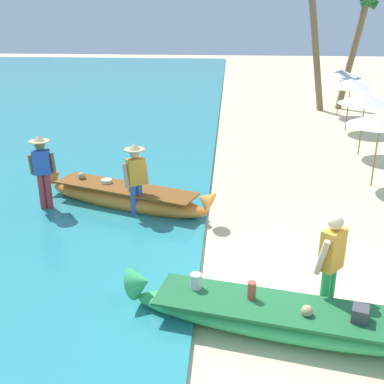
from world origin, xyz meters
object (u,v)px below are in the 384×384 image
object	(u,v)px
person_tourist_customer	(331,260)
palm_tree_leaning_seaward	(365,5)
boat_orange_midground	(125,197)
boat_green_foreground	(288,319)
person_vendor_hatted	(136,176)
person_vendor_assistant	(42,169)

from	to	relation	value
person_tourist_customer	palm_tree_leaning_seaward	bearing A→B (deg)	75.45
boat_orange_midground	palm_tree_leaning_seaward	bearing A→B (deg)	56.78
boat_green_foreground	person_vendor_hatted	size ratio (longest dim) A/B	2.88
boat_orange_midground	person_vendor_hatted	world-z (taller)	person_vendor_hatted
boat_green_foreground	person_tourist_customer	size ratio (longest dim) A/B	2.96
person_tourist_customer	person_vendor_hatted	bearing A→B (deg)	137.20
boat_green_foreground	person_tourist_customer	bearing A→B (deg)	39.86
person_vendor_hatted	boat_green_foreground	bearing A→B (deg)	-52.55
boat_green_foreground	person_tourist_customer	world-z (taller)	person_tourist_customer
person_vendor_hatted	person_tourist_customer	xyz separation A→B (m)	(3.47, -3.21, -0.05)
boat_orange_midground	person_vendor_hatted	bearing A→B (deg)	-49.56
boat_green_foreground	person_vendor_assistant	world-z (taller)	person_vendor_assistant
person_vendor_hatted	palm_tree_leaning_seaward	world-z (taller)	palm_tree_leaning_seaward
person_vendor_assistant	palm_tree_leaning_seaward	bearing A→B (deg)	52.01
boat_green_foreground	palm_tree_leaning_seaward	world-z (taller)	palm_tree_leaning_seaward
boat_green_foreground	person_vendor_hatted	world-z (taller)	person_vendor_hatted
boat_orange_midground	palm_tree_leaning_seaward	distance (m)	14.93
person_vendor_assistant	palm_tree_leaning_seaward	world-z (taller)	palm_tree_leaning_seaward
person_vendor_hatted	person_tourist_customer	distance (m)	4.73
boat_green_foreground	person_vendor_assistant	distance (m)	6.31
person_vendor_assistant	person_vendor_hatted	bearing A→B (deg)	-3.65
person_tourist_customer	boat_green_foreground	bearing A→B (deg)	-140.14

